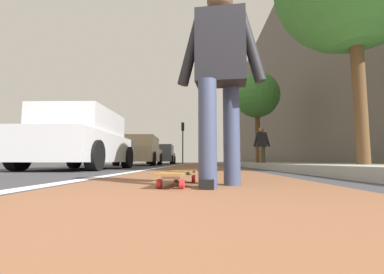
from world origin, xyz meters
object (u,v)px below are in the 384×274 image
(street_tree_mid, at_px, (257,96))
(parked_car_far, at_px, (162,155))
(pedestrian_distant, at_px, (262,144))
(skateboard, at_px, (179,174))
(traffic_light, at_px, (183,135))
(parked_car_mid, at_px, (140,151))
(parked_car_near, at_px, (83,141))
(skater_person, at_px, (220,70))

(street_tree_mid, bearing_deg, parked_car_far, 36.53)
(street_tree_mid, bearing_deg, pedestrian_distant, 173.13)
(skateboard, relative_size, parked_car_far, 0.20)
(traffic_light, height_order, pedestrian_distant, traffic_light)
(parked_car_mid, height_order, pedestrian_distant, pedestrian_distant)
(parked_car_near, distance_m, parked_car_mid, 6.93)
(skateboard, height_order, pedestrian_distant, pedestrian_distant)
(skateboard, relative_size, parked_car_near, 0.21)
(skateboard, xyz_separation_m, parked_car_far, (18.26, 2.82, 0.63))
(parked_car_near, bearing_deg, pedestrian_distant, -51.83)
(skater_person, relative_size, parked_car_mid, 0.35)
(parked_car_mid, bearing_deg, parked_car_far, -1.03)
(skater_person, xyz_separation_m, parked_car_near, (4.53, 3.19, -0.22))
(street_tree_mid, bearing_deg, skater_person, 166.02)
(traffic_light, bearing_deg, parked_car_near, 175.90)
(parked_car_far, distance_m, traffic_light, 5.42)
(street_tree_mid, xyz_separation_m, pedestrian_distant, (-1.62, 0.20, -2.50))
(skateboard, bearing_deg, traffic_light, 3.72)
(parked_car_mid, bearing_deg, street_tree_mid, -98.47)
(skateboard, distance_m, parked_car_mid, 11.71)
(skateboard, xyz_separation_m, street_tree_mid, (10.43, -2.98, 3.34))
(traffic_light, bearing_deg, pedestrian_distant, -163.29)
(parked_car_mid, relative_size, traffic_light, 1.16)
(parked_car_mid, height_order, traffic_light, traffic_light)
(parked_car_mid, xyz_separation_m, pedestrian_distant, (-2.50, -5.73, 0.21))
(traffic_light, bearing_deg, skater_person, -175.45)
(skater_person, distance_m, parked_car_far, 18.68)
(parked_car_near, xyz_separation_m, parked_car_mid, (6.93, 0.10, 0.01))
(parked_car_near, height_order, street_tree_mid, street_tree_mid)
(skateboard, relative_size, skater_person, 0.52)
(skater_person, relative_size, pedestrian_distant, 1.00)
(skateboard, bearing_deg, skater_person, -113.26)
(parked_car_near, height_order, traffic_light, traffic_light)
(parked_car_far, height_order, pedestrian_distant, pedestrian_distant)
(skateboard, bearing_deg, parked_car_far, 8.77)
(parked_car_near, relative_size, pedestrian_distant, 2.50)
(skater_person, height_order, pedestrian_distant, skater_person)
(parked_car_far, xyz_separation_m, traffic_light, (4.84, -1.32, 2.06))
(parked_car_mid, bearing_deg, parked_car_near, -179.18)
(skater_person, distance_m, parked_car_mid, 11.93)
(parked_car_near, relative_size, parked_car_mid, 0.88)
(parked_car_far, bearing_deg, parked_car_near, 179.89)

